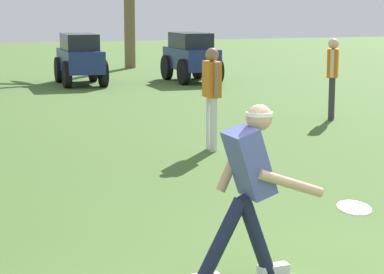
% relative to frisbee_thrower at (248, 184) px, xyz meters
% --- Properties ---
extents(frisbee_thrower, '(1.09, 0.46, 1.43)m').
position_rel_frisbee_thrower_xyz_m(frisbee_thrower, '(0.00, 0.00, 0.00)').
color(frisbee_thrower, '#191E38').
rests_on(frisbee_thrower, ground_plane).
extents(frisbee_in_flight, '(0.30, 0.30, 0.07)m').
position_rel_frisbee_thrower_xyz_m(frisbee_in_flight, '(0.87, -0.18, -0.24)').
color(frisbee_in_flight, white).
extents(teammate_near_sideline, '(0.21, 0.49, 1.56)m').
position_rel_frisbee_thrower_xyz_m(teammate_near_sideline, '(1.73, 5.19, 0.14)').
color(teammate_near_sideline, silver).
rests_on(teammate_near_sideline, ground_plane).
extents(teammate_midfield, '(0.36, 0.45, 1.56)m').
position_rel_frisbee_thrower_xyz_m(teammate_midfield, '(5.04, 7.27, 0.14)').
color(teammate_midfield, '#33333D').
rests_on(teammate_midfield, ground_plane).
extents(parked_car_slot_c, '(1.25, 2.39, 1.40)m').
position_rel_frisbee_thrower_xyz_m(parked_car_slot_c, '(1.79, 15.30, -0.06)').
color(parked_car_slot_c, navy).
rests_on(parked_car_slot_c, ground_plane).
extents(parked_car_slot_d, '(1.18, 2.36, 1.40)m').
position_rel_frisbee_thrower_xyz_m(parked_car_slot_d, '(4.96, 15.01, -0.06)').
color(parked_car_slot_d, navy).
rests_on(parked_car_slot_d, ground_plane).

